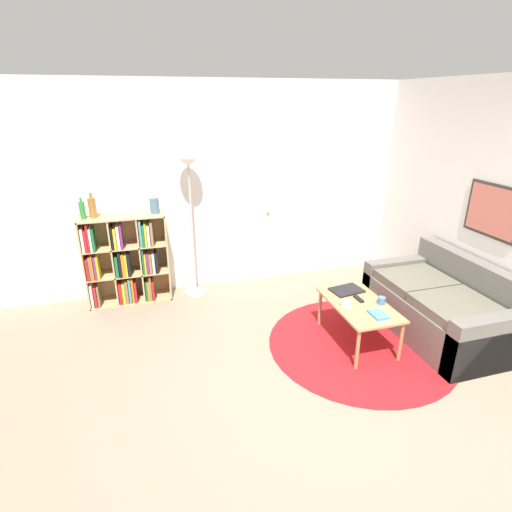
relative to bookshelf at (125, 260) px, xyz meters
The scene contains 16 objects.
ground_plane 3.06m from the bookshelf, 59.63° to the right, with size 14.00×14.00×0.00m, color gray.
wall_back 1.71m from the bookshelf, ahead, with size 7.29×0.11×2.60m.
wall_right 3.96m from the bookshelf, 18.14° to the right, with size 0.08×5.79×2.60m.
rug 2.91m from the bookshelf, 36.30° to the right, with size 1.90×1.90×0.01m.
bookshelf is the anchor object (origin of this frame).
floor_lamp 1.20m from the bookshelf, ahead, with size 0.29×0.29×1.74m.
couch 3.68m from the bookshelf, 27.50° to the right, with size 0.90×1.57×0.81m.
coffee_table 2.81m from the bookshelf, 35.38° to the right, with size 0.54×0.90×0.44m.
laptop 2.66m from the bookshelf, 30.10° to the right, with size 0.36×0.28×0.02m.
bowl 2.68m from the bookshelf, 37.46° to the right, with size 0.11×0.11×0.05m.
book_stack_on_table 3.01m from the bookshelf, 39.63° to the right, with size 0.14×0.19×0.04m.
cup 3.01m from the bookshelf, 34.16° to the right, with size 0.08×0.08×0.07m.
remote 2.79m from the bookshelf, 33.73° to the right, with size 0.05×0.15×0.02m.
bottle_left 0.77m from the bookshelf, behind, with size 0.06×0.06×0.25m.
bottle_middle 0.73m from the bookshelf, behind, with size 0.08×0.08×0.29m.
vase_on_shelf 0.77m from the bookshelf, ahead, with size 0.11×0.11×0.19m.
Camera 1 is at (-1.24, -2.16, 2.38)m, focal length 28.00 mm.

